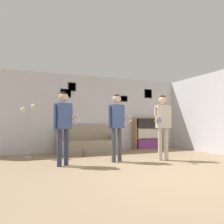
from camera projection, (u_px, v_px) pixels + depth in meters
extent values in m
plane|color=#937A5B|center=(177.00, 177.00, 4.08)|extent=(20.00, 20.00, 0.00)
cube|color=silver|center=(102.00, 114.00, 8.02)|extent=(8.68, 0.06, 2.70)
cube|color=black|center=(72.00, 87.00, 7.60)|extent=(0.27, 0.02, 0.30)
cube|color=gray|center=(72.00, 87.00, 7.59)|extent=(0.23, 0.01, 0.25)
cube|color=black|center=(124.00, 99.00, 8.35)|extent=(0.29, 0.02, 0.22)
cube|color=#B2B2BC|center=(124.00, 99.00, 8.35)|extent=(0.24, 0.01, 0.17)
cube|color=black|center=(66.00, 93.00, 7.51)|extent=(0.36, 0.02, 0.28)
cube|color=#B2B2BC|center=(66.00, 93.00, 7.50)|extent=(0.32, 0.01, 0.24)
cube|color=black|center=(148.00, 94.00, 8.78)|extent=(0.33, 0.02, 0.35)
cube|color=gray|center=(148.00, 94.00, 8.77)|extent=(0.28, 0.01, 0.30)
cube|color=silver|center=(212.00, 113.00, 7.28)|extent=(0.06, 6.56, 2.70)
cube|color=gray|center=(87.00, 152.00, 7.27)|extent=(2.02, 0.80, 0.10)
cube|color=gray|center=(87.00, 145.00, 7.28)|extent=(1.96, 0.74, 0.32)
cube|color=gray|center=(85.00, 132.00, 7.60)|extent=(1.96, 0.14, 0.51)
cube|color=gray|center=(58.00, 139.00, 6.92)|extent=(0.12, 0.74, 0.18)
cube|color=gray|center=(114.00, 137.00, 7.65)|extent=(0.12, 0.74, 0.18)
cube|color=#A87F51|center=(135.00, 134.00, 8.26)|extent=(0.02, 0.30, 1.20)
cube|color=#A87F51|center=(160.00, 133.00, 8.70)|extent=(0.02, 0.30, 1.20)
cube|color=#A87F51|center=(146.00, 133.00, 8.61)|extent=(1.19, 0.01, 1.20)
cube|color=#A87F51|center=(148.00, 149.00, 8.45)|extent=(1.14, 0.30, 0.02)
cube|color=#A87F51|center=(148.00, 118.00, 8.51)|extent=(1.14, 0.30, 0.02)
cube|color=#A87F51|center=(148.00, 138.00, 8.47)|extent=(1.14, 0.30, 0.02)
cube|color=#A87F51|center=(148.00, 128.00, 8.49)|extent=(1.14, 0.30, 0.02)
cube|color=#7F3889|center=(148.00, 144.00, 8.45)|extent=(0.98, 0.26, 0.35)
cube|color=beige|center=(148.00, 133.00, 8.47)|extent=(0.98, 0.26, 0.35)
cube|color=black|center=(148.00, 123.00, 8.49)|extent=(0.98, 0.26, 0.35)
cylinder|color=#ADA89E|center=(27.00, 158.00, 6.23)|extent=(0.28, 0.28, 0.03)
cylinder|color=#ADA89E|center=(28.00, 131.00, 6.27)|extent=(0.03, 0.03, 1.51)
cylinder|color=#ADA89E|center=(31.00, 106.00, 6.33)|extent=(0.02, 0.16, 0.02)
sphere|color=beige|center=(33.00, 107.00, 6.36)|extent=(0.16, 0.16, 0.16)
cylinder|color=#ADA89E|center=(26.00, 109.00, 6.27)|extent=(0.02, 0.16, 0.02)
sphere|color=beige|center=(23.00, 110.00, 6.24)|extent=(0.16, 0.16, 0.16)
cylinder|color=#2D334C|center=(59.00, 148.00, 5.07)|extent=(0.11, 0.11, 0.87)
cylinder|color=#2D334C|center=(66.00, 147.00, 5.19)|extent=(0.11, 0.11, 0.87)
cube|color=#384C84|center=(63.00, 116.00, 5.16)|extent=(0.41, 0.31, 0.61)
sphere|color=#D1A889|center=(63.00, 97.00, 5.18)|extent=(0.22, 0.22, 0.22)
sphere|color=black|center=(64.00, 95.00, 5.19)|extent=(0.19, 0.19, 0.19)
cylinder|color=#384C84|center=(71.00, 111.00, 5.31)|extent=(0.07, 0.07, 0.26)
cylinder|color=#D1A889|center=(74.00, 119.00, 5.20)|extent=(0.17, 0.32, 0.19)
cylinder|color=white|center=(78.00, 121.00, 5.09)|extent=(0.08, 0.14, 0.09)
cylinder|color=#384C84|center=(55.00, 117.00, 5.02)|extent=(0.07, 0.07, 0.58)
cylinder|color=#3D4247|center=(114.00, 145.00, 5.62)|extent=(0.11, 0.11, 0.87)
cylinder|color=#3D4247|center=(120.00, 145.00, 5.72)|extent=(0.11, 0.11, 0.87)
cube|color=#384C84|center=(117.00, 116.00, 5.70)|extent=(0.39, 0.26, 0.62)
sphere|color=#D1A889|center=(117.00, 99.00, 5.73)|extent=(0.23, 0.23, 0.23)
sphere|color=#382314|center=(117.00, 97.00, 5.73)|extent=(0.19, 0.19, 0.19)
cylinder|color=#384C84|center=(123.00, 111.00, 5.82)|extent=(0.07, 0.07, 0.26)
cylinder|color=#D1A889|center=(127.00, 119.00, 5.69)|extent=(0.11, 0.32, 0.19)
cylinder|color=white|center=(130.00, 121.00, 5.57)|extent=(0.06, 0.14, 0.09)
cylinder|color=#384C84|center=(110.00, 117.00, 5.59)|extent=(0.07, 0.07, 0.58)
cylinder|color=#B7AD99|center=(160.00, 144.00, 5.89)|extent=(0.11, 0.11, 0.87)
cylinder|color=#B7AD99|center=(166.00, 144.00, 5.92)|extent=(0.11, 0.11, 0.87)
cube|color=#BCB2A3|center=(163.00, 117.00, 5.94)|extent=(0.39, 0.27, 0.62)
sphere|color=#D1A889|center=(163.00, 100.00, 5.96)|extent=(0.22, 0.22, 0.22)
sphere|color=#382314|center=(163.00, 99.00, 5.96)|extent=(0.19, 0.19, 0.19)
cylinder|color=#BCB2A3|center=(170.00, 117.00, 5.98)|extent=(0.07, 0.07, 0.58)
cylinder|color=#BCB2A3|center=(155.00, 112.00, 5.91)|extent=(0.07, 0.07, 0.26)
cylinder|color=#D1A889|center=(158.00, 119.00, 5.75)|extent=(0.12, 0.32, 0.19)
cylinder|color=blue|center=(160.00, 120.00, 5.61)|extent=(0.08, 0.08, 0.10)
cylinder|color=brown|center=(84.00, 154.00, 6.45)|extent=(0.07, 0.07, 0.16)
cylinder|color=brown|center=(84.00, 151.00, 6.46)|extent=(0.03, 0.03, 0.07)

